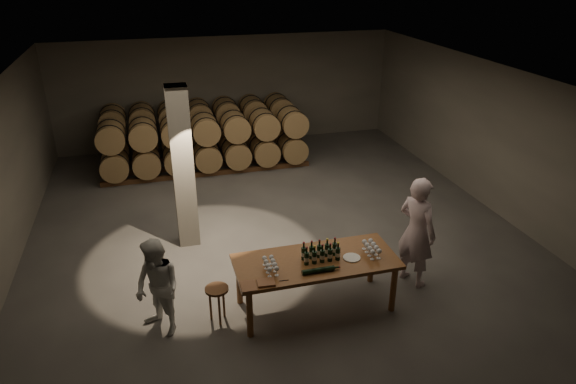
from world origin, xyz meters
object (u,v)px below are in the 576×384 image
object	(u,v)px
bottle_cluster	(321,253)
person_woman	(158,288)
notebook_near	(266,282)
stool	(217,294)
person_man	(417,232)
plate	(352,258)
tasting_table	(316,265)

from	to	relation	value
bottle_cluster	person_woman	distance (m)	2.55
notebook_near	stool	world-z (taller)	notebook_near
bottle_cluster	person_man	xyz separation A→B (m)	(1.81, 0.24, -0.01)
notebook_near	person_man	xyz separation A→B (m)	(2.80, 0.65, 0.09)
plate	stool	xyz separation A→B (m)	(-2.16, 0.16, -0.40)
person_woman	tasting_table	bearing A→B (deg)	52.04
bottle_cluster	person_man	world-z (taller)	person_man
stool	person_woman	xyz separation A→B (m)	(-0.87, -0.01, 0.29)
tasting_table	bottle_cluster	distance (m)	0.23
tasting_table	person_woman	size ratio (longest dim) A/B	1.64
bottle_cluster	tasting_table	bearing A→B (deg)	176.11
notebook_near	stool	xyz separation A→B (m)	(-0.68, 0.47, -0.41)
tasting_table	notebook_near	world-z (taller)	notebook_near
person_man	bottle_cluster	bearing A→B (deg)	73.04
tasting_table	person_man	xyz separation A→B (m)	(1.89, 0.24, 0.21)
notebook_near	person_woman	xyz separation A→B (m)	(-1.55, 0.46, -0.12)
notebook_near	person_man	world-z (taller)	person_man
plate	stool	distance (m)	2.20
bottle_cluster	person_man	size ratio (longest dim) A/B	0.30
person_woman	notebook_near	bearing A→B (deg)	36.69
tasting_table	bottle_cluster	world-z (taller)	bottle_cluster
bottle_cluster	person_woman	world-z (taller)	person_woman
tasting_table	person_woman	xyz separation A→B (m)	(-2.47, 0.05, -0.01)
stool	tasting_table	bearing A→B (deg)	-2.37
person_man	plate	bearing A→B (deg)	79.71
person_man	stool	bearing A→B (deg)	68.23
stool	person_woman	world-z (taller)	person_woman
plate	stool	bearing A→B (deg)	175.64
tasting_table	bottle_cluster	bearing A→B (deg)	-3.89
stool	person_man	xyz separation A→B (m)	(3.48, 0.17, 0.50)
plate	stool	size ratio (longest dim) A/B	0.45
bottle_cluster	person_woman	size ratio (longest dim) A/B	0.38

